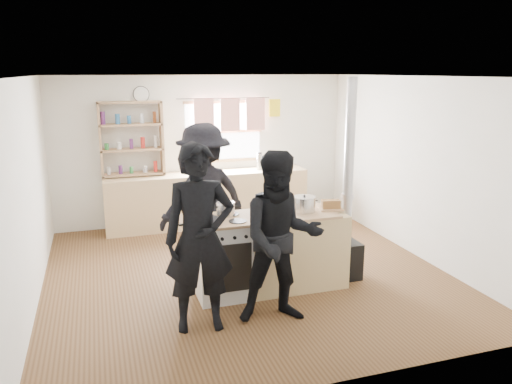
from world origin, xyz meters
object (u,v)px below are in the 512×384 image
at_px(skillet_greens, 208,221).
at_px(roast_tray, 269,213).
at_px(thermos, 260,162).
at_px(person_near_right, 281,238).
at_px(stockpot_stove, 226,209).
at_px(flue_heater, 346,228).
at_px(cooking_island, 270,252).
at_px(bread_board, 331,205).
at_px(person_near_left, 200,239).
at_px(person_far, 204,197).
at_px(stockpot_counter, 304,204).

relative_size(skillet_greens, roast_tray, 0.90).
distance_m(thermos, person_near_right, 3.65).
distance_m(skillet_greens, stockpot_stove, 0.36).
bearing_deg(stockpot_stove, flue_heater, -4.04).
bearing_deg(stockpot_stove, cooking_island, -14.87).
bearing_deg(bread_board, person_near_left, -159.56).
bearing_deg(person_near_left, person_near_right, -1.04).
relative_size(stockpot_stove, bread_board, 0.70).
distance_m(thermos, flue_heater, 2.78).
bearing_deg(person_near_left, stockpot_stove, 64.77).
bearing_deg(person_near_right, person_far, 113.44).
bearing_deg(skillet_greens, person_far, 80.21).
bearing_deg(flue_heater, cooking_island, -178.41).
xyz_separation_m(skillet_greens, flue_heater, (1.78, 0.14, -0.30)).
bearing_deg(person_far, thermos, -145.71).
distance_m(cooking_island, roast_tray, 0.51).
relative_size(bread_board, person_near_right, 0.17).
xyz_separation_m(cooking_island, bread_board, (0.76, -0.02, 0.51)).
bearing_deg(person_far, skillet_greens, 61.26).
distance_m(person_near_left, person_far, 1.66).
distance_m(stockpot_counter, bread_board, 0.34).
height_order(stockpot_counter, bread_board, stockpot_counter).
relative_size(stockpot_counter, flue_heater, 0.11).
bearing_deg(thermos, bread_board, -90.21).
distance_m(cooking_island, stockpot_counter, 0.70).
distance_m(roast_tray, bread_board, 0.81).
distance_m(cooking_island, stockpot_stove, 0.76).
xyz_separation_m(stockpot_stove, person_near_right, (0.35, -0.89, -0.11)).
distance_m(stockpot_counter, flue_heater, 0.69).
relative_size(roast_tray, bread_board, 1.24).
height_order(skillet_greens, person_far, person_far).
distance_m(roast_tray, stockpot_stove, 0.50).
height_order(bread_board, person_near_right, person_near_right).
relative_size(flue_heater, person_far, 1.30).
relative_size(stockpot_stove, person_near_left, 0.12).
bearing_deg(stockpot_stove, roast_tray, -22.28).
height_order(roast_tray, person_near_right, person_near_right).
xyz_separation_m(bread_board, person_far, (-1.36, 0.96, -0.02)).
distance_m(stockpot_stove, person_far, 0.81).
bearing_deg(stockpot_counter, stockpot_stove, 171.88).
distance_m(cooking_island, skillet_greens, 0.92).
bearing_deg(cooking_island, person_near_right, -101.63).
xyz_separation_m(cooking_island, skillet_greens, (-0.77, -0.11, 0.49)).
bearing_deg(bread_board, stockpot_stove, 173.11).
xyz_separation_m(roast_tray, stockpot_counter, (0.47, 0.06, 0.05)).
bearing_deg(stockpot_stove, person_far, 95.93).
bearing_deg(person_far, flue_heater, 131.40).
bearing_deg(person_far, person_near_left, 57.49).
bearing_deg(bread_board, person_near_right, -141.15).
xyz_separation_m(cooking_island, stockpot_counter, (0.42, 0.00, 0.56)).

